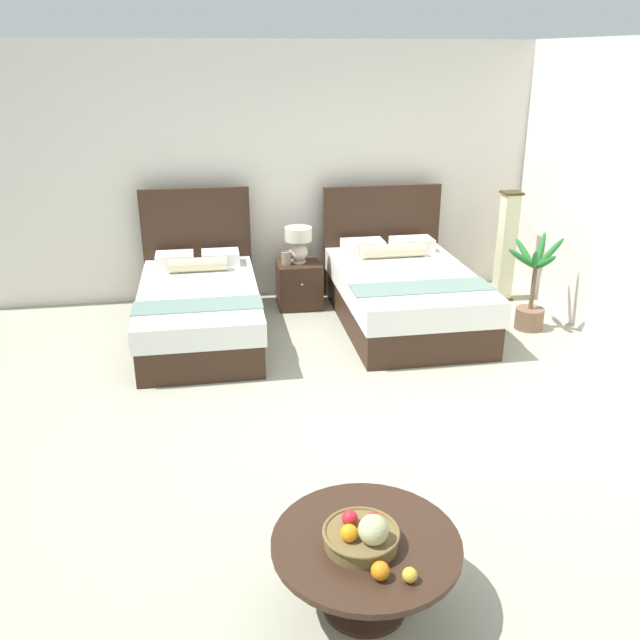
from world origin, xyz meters
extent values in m
cube|color=#A2A18B|center=(0.00, 0.00, -0.01)|extent=(9.33, 10.01, 0.02)
cube|color=silver|center=(0.00, 3.21, 1.41)|extent=(9.33, 0.12, 2.81)
cube|color=#362217|center=(-1.06, 1.91, 0.16)|extent=(1.11, 2.06, 0.32)
cube|color=white|center=(-1.06, 1.91, 0.43)|extent=(1.15, 2.10, 0.22)
cube|color=#362217|center=(-1.05, 2.96, 0.66)|extent=(1.19, 0.06, 1.31)
cube|color=white|center=(-1.30, 2.67, 0.61)|extent=(0.40, 0.30, 0.14)
cube|color=white|center=(-0.81, 2.67, 0.61)|extent=(0.40, 0.30, 0.14)
cylinder|color=beige|center=(-1.05, 2.43, 0.61)|extent=(0.61, 0.15, 0.15)
cube|color=slate|center=(-1.06, 1.39, 0.54)|extent=(1.17, 0.37, 0.01)
cube|color=#362217|center=(1.06, 1.91, 0.17)|extent=(1.29, 2.06, 0.34)
cube|color=white|center=(1.06, 1.91, 0.46)|extent=(1.33, 2.10, 0.25)
cube|color=#362217|center=(1.06, 2.96, 0.64)|extent=(1.37, 0.06, 1.28)
cube|color=white|center=(0.77, 2.67, 0.66)|extent=(0.46, 0.30, 0.14)
cube|color=white|center=(1.34, 2.67, 0.66)|extent=(0.46, 0.30, 0.14)
cylinder|color=beige|center=(1.06, 2.43, 0.66)|extent=(0.71, 0.15, 0.15)
cube|color=slate|center=(1.05, 1.40, 0.59)|extent=(1.35, 0.39, 0.01)
cube|color=#362217|center=(0.05, 2.67, 0.25)|extent=(0.48, 0.46, 0.51)
sphere|color=tan|center=(0.05, 2.43, 0.33)|extent=(0.02, 0.02, 0.02)
cylinder|color=beige|center=(0.05, 2.69, 0.52)|extent=(0.16, 0.16, 0.02)
ellipsoid|color=beige|center=(0.05, 2.69, 0.62)|extent=(0.21, 0.21, 0.19)
cylinder|color=#99844C|center=(0.05, 2.69, 0.74)|extent=(0.02, 0.02, 0.04)
cylinder|color=beige|center=(0.05, 2.69, 0.83)|extent=(0.30, 0.30, 0.15)
cylinder|color=gray|center=(-0.10, 2.63, 0.57)|extent=(0.10, 0.10, 0.13)
torus|color=gray|center=(-0.10, 2.63, 0.65)|extent=(0.10, 0.10, 0.01)
cylinder|color=#362217|center=(-0.24, -1.79, 0.01)|extent=(0.44, 0.44, 0.02)
cylinder|color=#362217|center=(-0.24, -1.79, 0.19)|extent=(0.10, 0.10, 0.39)
cylinder|color=#362217|center=(-0.24, -1.79, 0.40)|extent=(0.95, 0.95, 0.04)
cylinder|color=brown|center=(-0.28, -1.82, 0.46)|extent=(0.36, 0.36, 0.08)
torus|color=brown|center=(-0.28, -1.82, 0.50)|extent=(0.38, 0.38, 0.02)
sphere|color=orange|center=(-0.35, -1.86, 0.53)|extent=(0.09, 0.09, 0.09)
sphere|color=#BDBE84|center=(-0.23, -1.89, 0.56)|extent=(0.15, 0.15, 0.15)
sphere|color=red|center=(-0.21, -1.77, 0.53)|extent=(0.07, 0.07, 0.07)
sphere|color=red|center=(-0.32, -1.75, 0.53)|extent=(0.08, 0.08, 0.08)
sphere|color=gold|center=(-0.11, -2.09, 0.46)|extent=(0.07, 0.07, 0.07)
sphere|color=orange|center=(-0.24, -2.05, 0.47)|extent=(0.09, 0.09, 0.09)
cube|color=#3D3315|center=(2.40, 2.50, 0.01)|extent=(0.21, 0.21, 0.03)
cube|color=beige|center=(2.40, 2.50, 0.63)|extent=(0.17, 0.17, 1.20)
cube|color=#3D3315|center=(2.40, 2.50, 1.24)|extent=(0.21, 0.21, 0.02)
cylinder|color=brown|center=(2.31, 1.60, 0.11)|extent=(0.29, 0.29, 0.22)
cylinder|color=brown|center=(2.31, 1.60, 0.44)|extent=(0.04, 0.04, 0.44)
ellipsoid|color=#246D2B|center=(2.45, 1.62, 0.80)|extent=(0.34, 0.10, 0.33)
ellipsoid|color=#246D2B|center=(2.39, 1.70, 0.81)|extent=(0.22, 0.26, 0.36)
ellipsoid|color=#246D2B|center=(2.25, 1.74, 0.77)|extent=(0.15, 0.34, 0.30)
ellipsoid|color=#246D2B|center=(2.16, 1.62, 0.75)|extent=(0.33, 0.11, 0.25)
ellipsoid|color=#246D2B|center=(2.24, 1.51, 0.77)|extent=(0.18, 0.23, 0.28)
ellipsoid|color=#246D2B|center=(2.36, 1.50, 0.74)|extent=(0.15, 0.24, 0.24)
camera|label=1|loc=(-0.92, -4.39, 2.67)|focal=37.54mm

